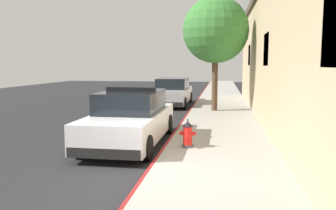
{
  "coord_description": "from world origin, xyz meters",
  "views": [
    {
      "loc": [
        1.46,
        -6.44,
        2.35
      ],
      "look_at": [
        -0.31,
        4.69,
        1.0
      ],
      "focal_mm": 36.36,
      "sensor_mm": 36.0,
      "label": 1
    }
  ],
  "objects": [
    {
      "name": "curb_painted_edge",
      "position": [
        -0.04,
        10.0,
        0.07
      ],
      "size": [
        0.08,
        60.0,
        0.15
      ],
      "primitive_type": "cube",
      "color": "maroon",
      "rests_on": "ground"
    },
    {
      "name": "ground_plane",
      "position": [
        -4.54,
        10.0,
        -0.1
      ],
      "size": [
        31.42,
        60.0,
        0.2
      ],
      "primitive_type": "cube",
      "color": "#232326"
    },
    {
      "name": "parked_car_silver_ahead",
      "position": [
        -1.34,
        12.94,
        0.74
      ],
      "size": [
        1.94,
        4.84,
        1.56
      ],
      "color": "#B2B5BA",
      "rests_on": "ground"
    },
    {
      "name": "police_cruiser",
      "position": [
        -1.19,
        3.23,
        0.74
      ],
      "size": [
        1.94,
        4.84,
        1.68
      ],
      "color": "white",
      "rests_on": "ground"
    },
    {
      "name": "fire_hydrant",
      "position": [
        0.58,
        2.45,
        0.5
      ],
      "size": [
        0.44,
        0.4,
        0.76
      ],
      "color": "#4C4C51",
      "rests_on": "sidewalk_pavement"
    },
    {
      "name": "sidewalk_pavement",
      "position": [
        1.46,
        10.0,
        0.07
      ],
      "size": [
        2.91,
        60.0,
        0.15
      ],
      "primitive_type": "cube",
      "color": "#9E9991",
      "rests_on": "ground"
    },
    {
      "name": "street_tree",
      "position": [
        1.12,
        9.96,
        3.94
      ],
      "size": [
        3.11,
        3.11,
        5.36
      ],
      "color": "brown",
      "rests_on": "sidewalk_pavement"
    }
  ]
}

